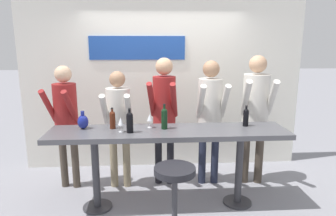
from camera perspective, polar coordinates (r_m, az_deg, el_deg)
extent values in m
plane|color=gray|center=(3.99, 0.09, -18.00)|extent=(40.00, 40.00, 0.00)
cube|color=silver|center=(4.83, -0.96, 5.31)|extent=(4.46, 0.10, 2.85)
cube|color=#1E479E|center=(4.74, -5.87, 11.32)|extent=(1.48, 0.02, 0.36)
cube|color=#4C4C51|center=(3.60, 0.09, -4.67)|extent=(2.86, 0.60, 0.06)
cylinder|color=#333338|center=(3.81, -13.60, -11.58)|extent=(0.09, 0.09, 0.93)
cylinder|color=#333338|center=(4.03, -13.24, -17.81)|extent=(0.36, 0.36, 0.02)
cylinder|color=#333338|center=(3.92, 13.38, -10.91)|extent=(0.09, 0.09, 0.93)
cylinder|color=#333338|center=(4.13, 13.04, -17.03)|extent=(0.36, 0.36, 0.02)
cylinder|color=#333338|center=(3.26, 1.27, -17.65)|extent=(0.06, 0.06, 0.71)
cylinder|color=black|center=(3.10, 1.30, -11.84)|extent=(0.43, 0.43, 0.07)
cylinder|color=#473D33|center=(4.53, -19.28, -9.11)|extent=(0.10, 0.10, 0.83)
cylinder|color=#473D33|center=(4.45, -17.27, -9.31)|extent=(0.10, 0.10, 0.83)
cylinder|color=maroon|center=(4.28, -18.94, 0.06)|extent=(0.37, 0.37, 0.65)
sphere|color=#D6AD89|center=(4.21, -19.37, 6.14)|extent=(0.22, 0.22, 0.22)
cylinder|color=maroon|center=(4.20, -21.75, 0.29)|extent=(0.14, 0.39, 0.50)
cylinder|color=maroon|center=(4.07, -18.08, 0.18)|extent=(0.14, 0.39, 0.50)
cylinder|color=gray|center=(4.36, -10.28, -9.69)|extent=(0.10, 0.10, 0.79)
cylinder|color=gray|center=(4.33, -7.89, -9.73)|extent=(0.10, 0.10, 0.79)
cylinder|color=beige|center=(4.13, -9.42, -0.56)|extent=(0.34, 0.34, 0.63)
sphere|color=#9E7556|center=(4.06, -9.64, 5.45)|extent=(0.21, 0.21, 0.21)
cylinder|color=beige|center=(4.00, -11.95, -0.43)|extent=(0.09, 0.37, 0.48)
cylinder|color=beige|center=(3.96, -7.52, -0.41)|extent=(0.09, 0.37, 0.48)
cylinder|color=black|center=(4.37, -1.83, -8.81)|extent=(0.10, 0.10, 0.87)
cylinder|color=black|center=(4.35, 0.46, -8.91)|extent=(0.10, 0.10, 0.87)
cylinder|color=maroon|center=(4.15, -0.72, 1.27)|extent=(0.37, 0.37, 0.69)
sphere|color=tan|center=(4.08, -0.74, 7.93)|extent=(0.24, 0.24, 0.24)
cylinder|color=maroon|center=(3.99, -3.16, 1.56)|extent=(0.15, 0.41, 0.52)
cylinder|color=maroon|center=(3.96, 1.13, 1.47)|extent=(0.15, 0.41, 0.52)
cylinder|color=#23283D|center=(4.40, 6.54, -8.87)|extent=(0.11, 0.11, 0.86)
cylinder|color=#23283D|center=(4.44, 8.92, -8.76)|extent=(0.11, 0.11, 0.86)
cylinder|color=beige|center=(4.21, 8.03, 0.96)|extent=(0.34, 0.34, 0.68)
sphere|color=#9E7556|center=(4.14, 8.23, 7.38)|extent=(0.23, 0.23, 0.23)
cylinder|color=beige|center=(4.01, 6.29, 1.16)|extent=(0.08, 0.40, 0.52)
cylinder|color=beige|center=(4.08, 10.71, 1.20)|extent=(0.08, 0.40, 0.52)
cylinder|color=#473D33|center=(4.54, 14.54, -8.32)|extent=(0.11, 0.11, 0.89)
cylinder|color=#473D33|center=(4.58, 16.99, -8.28)|extent=(0.11, 0.11, 0.89)
cylinder|color=beige|center=(4.35, 16.38, 1.57)|extent=(0.40, 0.40, 0.70)
sphere|color=tan|center=(4.29, 16.77, 8.02)|extent=(0.24, 0.24, 0.24)
cylinder|color=beige|center=(4.14, 14.62, 1.86)|extent=(0.14, 0.42, 0.54)
cylinder|color=beige|center=(4.22, 19.17, 1.76)|extent=(0.14, 0.42, 0.54)
cylinder|color=black|center=(3.49, -7.29, -3.06)|extent=(0.08, 0.08, 0.20)
sphere|color=black|center=(3.47, -7.33, -1.45)|extent=(0.08, 0.08, 0.08)
cylinder|color=black|center=(3.46, -7.35, -0.88)|extent=(0.03, 0.03, 0.07)
cylinder|color=black|center=(3.45, -7.37, -0.18)|extent=(0.03, 0.03, 0.01)
cylinder|color=black|center=(3.61, -0.70, -2.33)|extent=(0.08, 0.08, 0.22)
sphere|color=black|center=(3.59, -0.70, -0.66)|extent=(0.08, 0.08, 0.08)
cylinder|color=black|center=(3.58, -0.70, -0.07)|extent=(0.03, 0.03, 0.08)
cylinder|color=black|center=(3.57, -0.71, 0.66)|extent=(0.03, 0.03, 0.02)
cylinder|color=#4C1E0F|center=(3.69, -10.51, -2.51)|extent=(0.07, 0.07, 0.18)
sphere|color=#4C1E0F|center=(3.67, -10.57, -1.14)|extent=(0.07, 0.07, 0.07)
cylinder|color=#4C1E0F|center=(3.66, -10.59, -0.65)|extent=(0.03, 0.03, 0.06)
cylinder|color=black|center=(3.65, -10.61, -0.06)|extent=(0.03, 0.03, 0.01)
cylinder|color=black|center=(3.86, 14.59, -2.01)|extent=(0.07, 0.07, 0.19)
sphere|color=black|center=(3.84, 14.67, -0.67)|extent=(0.07, 0.07, 0.07)
cylinder|color=black|center=(3.83, 14.69, -0.19)|extent=(0.03, 0.03, 0.07)
cylinder|color=black|center=(3.82, 14.72, 0.39)|extent=(0.03, 0.03, 0.01)
cylinder|color=silver|center=(3.69, -3.47, -3.71)|extent=(0.06, 0.06, 0.01)
cylinder|color=silver|center=(3.68, -3.48, -3.06)|extent=(0.01, 0.01, 0.08)
cone|color=silver|center=(3.66, -3.49, -1.77)|extent=(0.07, 0.07, 0.09)
cylinder|color=silver|center=(3.55, -8.92, -4.50)|extent=(0.06, 0.06, 0.01)
cylinder|color=silver|center=(3.54, -8.94, -3.83)|extent=(0.01, 0.01, 0.08)
cone|color=silver|center=(3.51, -8.99, -2.49)|extent=(0.07, 0.07, 0.09)
ellipsoid|color=navy|center=(3.77, -15.88, -2.56)|extent=(0.13, 0.13, 0.17)
cylinder|color=navy|center=(3.74, -15.98, -0.93)|extent=(0.04, 0.04, 0.05)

